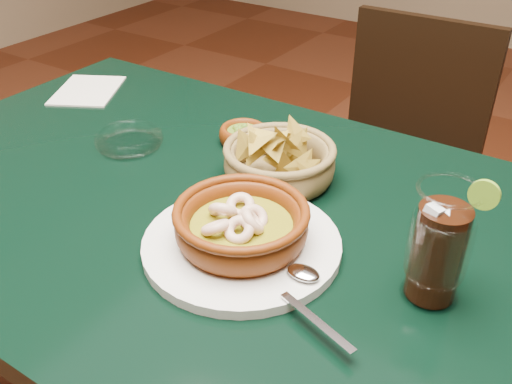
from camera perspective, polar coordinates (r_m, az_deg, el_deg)
The scene contains 8 objects.
dining_table at distance 1.02m, azimuth -6.01°, elevation -4.70°, with size 1.20×0.80×0.75m.
dining_chair at distance 1.59m, azimuth 13.62°, elevation 1.98°, with size 0.40×0.40×0.87m.
shrimp_plate at distance 0.81m, azimuth -1.44°, elevation -3.82°, with size 0.37×0.29×0.08m.
chip_basket at distance 0.97m, azimuth 2.36°, elevation 3.06°, with size 0.22×0.22×0.14m.
guacamole_ramekin at distance 1.10m, azimuth -1.30°, elevation 5.74°, with size 0.11×0.11×0.04m.
cola_drink at distance 0.74m, azimuth 17.81°, elevation -5.14°, with size 0.16×0.16×0.19m.
glass_ashtray at distance 1.11m, azimuth -12.57°, elevation 5.15°, with size 0.14×0.14×0.03m.
paper_menu at distance 1.39m, azimuth -16.49°, elevation 9.72°, with size 0.20×0.22×0.00m.
Camera 1 is at (0.53, -0.61, 1.26)m, focal length 40.00 mm.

